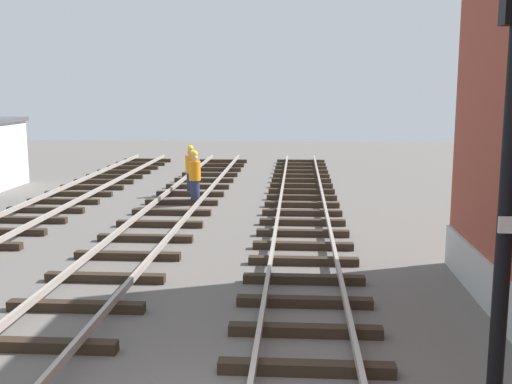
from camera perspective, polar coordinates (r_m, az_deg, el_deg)
name	(u,v)px	position (r m, az deg, el deg)	size (l,w,h in m)	color
signal_mast	(512,127)	(7.19, 22.31, 5.47)	(0.36, 0.40, 5.73)	black
track_worker_foreground	(195,178)	(21.40, -5.59, 1.28)	(0.40, 0.40, 1.87)	#262D4C
track_worker_distant	(191,171)	(23.27, -5.95, 1.94)	(0.40, 0.40, 1.87)	#262D4C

